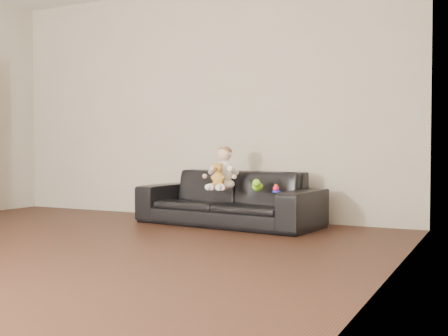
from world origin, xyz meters
The scene contains 9 objects.
floor centered at (0.00, 0.00, 0.00)m, with size 5.50×5.50×0.00m, color #371D13.
wall_back centered at (0.00, 2.75, 1.30)m, with size 5.00×5.00×0.00m, color #BCB29E.
wall_right centered at (2.50, 0.00, 1.30)m, with size 5.50×5.50×0.00m, color #BCB29E.
sofa centered at (0.63, 2.25, 0.27)m, with size 1.88×0.73×0.55m, color black.
baby centered at (0.62, 2.15, 0.55)m, with size 0.33×0.39×0.44m.
teddy_bear centered at (0.63, 2.01, 0.52)m, with size 0.14×0.14×0.23m.
toy_green centered at (0.98, 2.16, 0.41)m, with size 0.11×0.13×0.09m, color #7EE11A.
toy_rattle centered at (1.17, 2.17, 0.39)m, with size 0.06×0.06×0.06m, color #E91B41.
toy_blue_disc centered at (1.20, 2.13, 0.37)m, with size 0.09×0.09×0.01m, color #1A34D6.
Camera 1 is at (3.10, -2.84, 0.78)m, focal length 45.00 mm.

